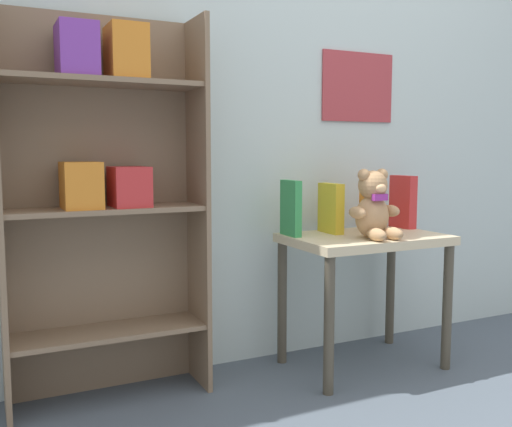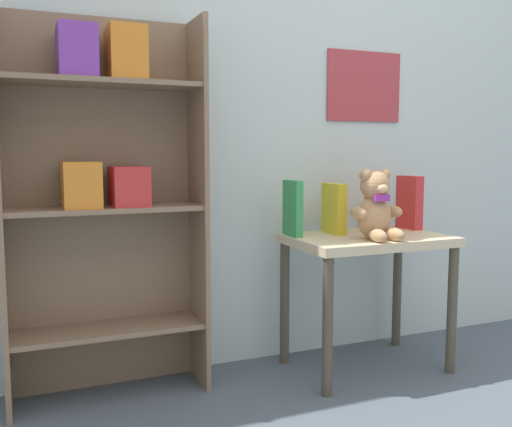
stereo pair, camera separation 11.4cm
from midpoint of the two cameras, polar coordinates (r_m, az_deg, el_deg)
The scene contains 8 objects.
wall_back at distance 2.57m, azimuth 5.96°, elevation 13.94°, with size 4.80×0.07×2.50m.
bookshelf_side at distance 2.13m, azimuth -13.54°, elevation 3.00°, with size 0.71×0.24×1.39m.
display_table at distance 2.41m, azimuth 12.43°, elevation -4.29°, with size 0.64×0.42×0.56m.
teddy_bear at distance 2.29m, azimuth 13.30°, elevation 0.60°, with size 0.21×0.19×0.28m.
book_standing_green at distance 2.32m, azimuth 5.09°, elevation 0.52°, with size 0.03×0.13×0.23m, color #33934C.
book_standing_yellow at distance 2.42m, azimuth 9.15°, elevation 0.49°, with size 0.04×0.15×0.21m, color gold.
book_standing_orange at distance 2.51m, azimuth 13.10°, elevation 0.87°, with size 0.02×0.14×0.23m, color orange.
book_standing_red at distance 2.64m, azimuth 16.28°, elevation 1.07°, with size 0.04×0.14×0.24m, color red.
Camera 2 is at (-1.17, -0.88, 0.90)m, focal length 40.00 mm.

